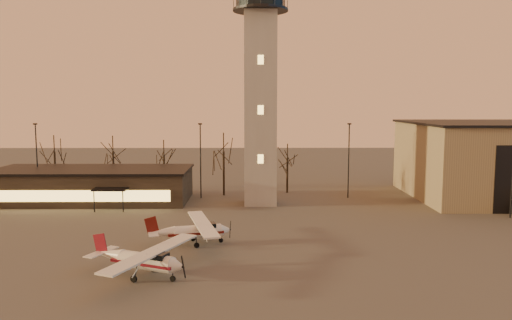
% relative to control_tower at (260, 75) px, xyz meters
% --- Properties ---
extents(ground, '(220.00, 220.00, 0.00)m').
position_rel_control_tower_xyz_m(ground, '(0.00, -30.00, -16.33)').
color(ground, '#413E3C').
rests_on(ground, ground).
extents(control_tower, '(6.80, 6.80, 32.60)m').
position_rel_control_tower_xyz_m(control_tower, '(0.00, 0.00, 0.00)').
color(control_tower, gray).
rests_on(control_tower, ground).
extents(terminal, '(25.40, 12.20, 4.30)m').
position_rel_control_tower_xyz_m(terminal, '(-21.99, 1.98, -14.17)').
color(terminal, black).
rests_on(terminal, ground).
extents(light_poles, '(58.50, 12.25, 10.14)m').
position_rel_control_tower_xyz_m(light_poles, '(0.50, 1.00, -10.92)').
color(light_poles, black).
rests_on(light_poles, ground).
extents(tree_row, '(37.20, 9.20, 8.80)m').
position_rel_control_tower_xyz_m(tree_row, '(-13.70, 9.16, -10.39)').
color(tree_row, black).
rests_on(tree_row, ground).
extents(cessna_front, '(8.56, 10.32, 2.94)m').
position_rel_control_tower_xyz_m(cessna_front, '(-8.69, -27.12, -15.32)').
color(cessna_front, silver).
rests_on(cessna_front, ground).
extents(cessna_rear, '(8.25, 10.27, 2.84)m').
position_rel_control_tower_xyz_m(cessna_rear, '(-5.88, -18.31, -15.35)').
color(cessna_rear, silver).
rests_on(cessna_rear, ground).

